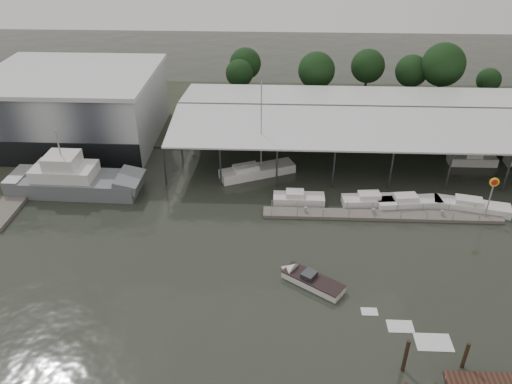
{
  "coord_description": "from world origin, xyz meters",
  "views": [
    {
      "loc": [
        2.27,
        -39.66,
        33.07
      ],
      "look_at": [
        0.08,
        10.84,
        2.5
      ],
      "focal_mm": 35.0,
      "sensor_mm": 36.0,
      "label": 1
    }
  ],
  "objects_px": {
    "grey_trawler": "(75,180)",
    "speedboat_underway": "(308,279)",
    "white_sailboat": "(256,171)",
    "shell_fuel_sign": "(492,190)"
  },
  "relations": [
    {
      "from": "grey_trawler",
      "to": "white_sailboat",
      "type": "relative_size",
      "value": 1.29
    },
    {
      "from": "grey_trawler",
      "to": "white_sailboat",
      "type": "height_order",
      "value": "white_sailboat"
    },
    {
      "from": "grey_trawler",
      "to": "white_sailboat",
      "type": "distance_m",
      "value": 23.46
    },
    {
      "from": "shell_fuel_sign",
      "to": "grey_trawler",
      "type": "relative_size",
      "value": 0.32
    },
    {
      "from": "grey_trawler",
      "to": "speedboat_underway",
      "type": "bearing_deg",
      "value": -27.81
    },
    {
      "from": "grey_trawler",
      "to": "speedboat_underway",
      "type": "distance_m",
      "value": 33.16
    },
    {
      "from": "white_sailboat",
      "to": "speedboat_underway",
      "type": "height_order",
      "value": "white_sailboat"
    },
    {
      "from": "white_sailboat",
      "to": "speedboat_underway",
      "type": "xyz_separation_m",
      "value": [
        6.02,
        -21.39,
        -0.26
      ]
    },
    {
      "from": "shell_fuel_sign",
      "to": "white_sailboat",
      "type": "height_order",
      "value": "white_sailboat"
    },
    {
      "from": "grey_trawler",
      "to": "speedboat_underway",
      "type": "relative_size",
      "value": 1.1
    }
  ]
}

